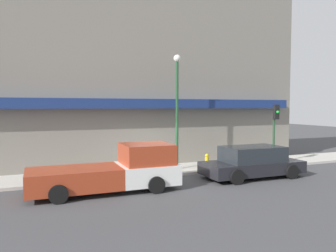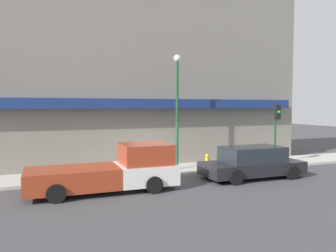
{
  "view_description": "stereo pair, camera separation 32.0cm",
  "coord_description": "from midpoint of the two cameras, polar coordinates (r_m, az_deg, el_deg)",
  "views": [
    {
      "loc": [
        -5.26,
        -14.03,
        3.3
      ],
      "look_at": [
        0.83,
        1.03,
        2.33
      ],
      "focal_mm": 35.0,
      "sensor_mm": 36.0,
      "label": 1
    },
    {
      "loc": [
        -4.96,
        -14.15,
        3.3
      ],
      "look_at": [
        0.83,
        1.03,
        2.33
      ],
      "focal_mm": 35.0,
      "sensor_mm": 36.0,
      "label": 2
    }
  ],
  "objects": [
    {
      "name": "street_lamp",
      "position": [
        16.42,
        1.03,
        4.82
      ],
      "size": [
        0.36,
        0.36,
        5.74
      ],
      "color": "#1E4728",
      "rests_on": "sidewalk"
    },
    {
      "name": "parked_car",
      "position": [
        15.76,
        13.89,
        -6.16
      ],
      "size": [
        4.75,
        2.11,
        1.45
      ],
      "rotation": [
        0.0,
        0.0,
        0.03
      ],
      "color": "black",
      "rests_on": "ground"
    },
    {
      "name": "building",
      "position": [
        19.0,
        -6.38,
        10.7
      ],
      "size": [
        19.8,
        3.8,
        11.47
      ],
      "color": "gray",
      "rests_on": "ground"
    },
    {
      "name": "pickup_truck",
      "position": [
        13.1,
        -9.93,
        -7.72
      ],
      "size": [
        5.7,
        2.21,
        1.8
      ],
      "rotation": [
        0.0,
        0.0,
        0.02
      ],
      "color": "white",
      "rests_on": "ground"
    },
    {
      "name": "traffic_light",
      "position": [
        18.79,
        17.68,
        0.49
      ],
      "size": [
        0.28,
        0.42,
        3.27
      ],
      "color": "#1E4728",
      "rests_on": "sidewalk"
    },
    {
      "name": "sidewalk",
      "position": [
        16.52,
        -3.58,
        -7.88
      ],
      "size": [
        36.0,
        2.58,
        0.13
      ],
      "color": "#B7B2A8",
      "rests_on": "ground"
    },
    {
      "name": "fire_hydrant",
      "position": [
        17.06,
        6.26,
        -6.06
      ],
      "size": [
        0.2,
        0.2,
        0.74
      ],
      "color": "yellow",
      "rests_on": "sidewalk"
    },
    {
      "name": "ground_plane",
      "position": [
        15.35,
        -2.04,
        -9.01
      ],
      "size": [
        80.0,
        80.0,
        0.0
      ],
      "primitive_type": "plane",
      "color": "#424244"
    }
  ]
}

